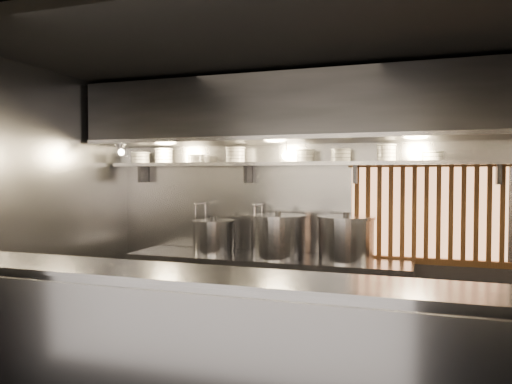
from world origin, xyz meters
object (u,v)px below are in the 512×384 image
Objects in this scene: heat_lamp at (120,147)px; stock_pot_mid at (278,236)px; pendant_bulb at (286,156)px; stock_pot_left at (214,236)px; stock_pot_right at (346,238)px.

stock_pot_mid is at bearing 8.95° from heat_lamp.
heat_lamp is at bearing -169.00° from pendant_bulb.
stock_pot_right is (1.45, -0.00, 0.04)m from stock_pot_left.
stock_pot_right reaches higher than stock_pot_left.
heat_lamp reaches higher than stock_pot_left.
heat_lamp reaches higher than stock_pot_right.
stock_pot_left is (0.99, 0.29, -0.98)m from heat_lamp.
pendant_bulb is at bearing 49.25° from stock_pot_mid.
heat_lamp is 1.83m from pendant_bulb.
stock_pot_left is 0.75m from stock_pot_mid.
pendant_bulb reaches higher than stock_pot_right.
pendant_bulb is at bearing 3.90° from stock_pot_left.
stock_pot_mid is (-0.07, -0.08, -0.84)m from pendant_bulb.
stock_pot_mid is at bearing -130.75° from pendant_bulb.
stock_pot_right is (0.64, -0.06, -0.84)m from pendant_bulb.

